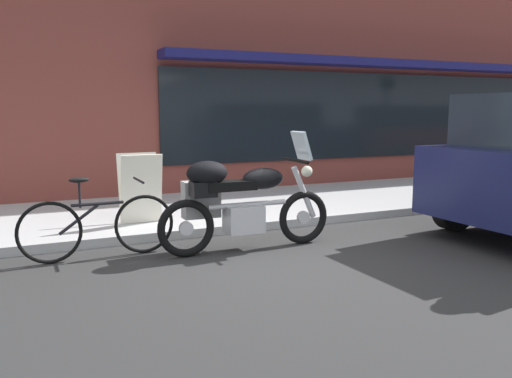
% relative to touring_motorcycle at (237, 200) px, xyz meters
% --- Properties ---
extents(ground_plane, '(80.00, 80.00, 0.00)m').
position_rel_touring_motorcycle_xyz_m(ground_plane, '(0.29, -0.56, -0.61)').
color(ground_plane, '#2E2E2E').
extents(storefront_building, '(24.97, 0.90, 7.68)m').
position_rel_touring_motorcycle_xyz_m(storefront_building, '(8.78, 3.99, 3.14)').
color(storefront_building, brown).
rests_on(storefront_building, ground_plane).
extents(touring_motorcycle, '(2.19, 0.68, 1.41)m').
position_rel_touring_motorcycle_xyz_m(touring_motorcycle, '(0.00, 0.00, 0.00)').
color(touring_motorcycle, black).
rests_on(touring_motorcycle, ground_plane).
extents(parked_bicycle, '(1.73, 0.48, 0.94)m').
position_rel_touring_motorcycle_xyz_m(parked_bicycle, '(-1.55, 0.33, -0.23)').
color(parked_bicycle, black).
rests_on(parked_bicycle, ground_plane).
extents(sandwich_board_sign, '(0.55, 0.42, 0.95)m').
position_rel_touring_motorcycle_xyz_m(sandwich_board_sign, '(-0.83, 1.50, -0.01)').
color(sandwich_board_sign, silver).
rests_on(sandwich_board_sign, sidewalk_curb).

